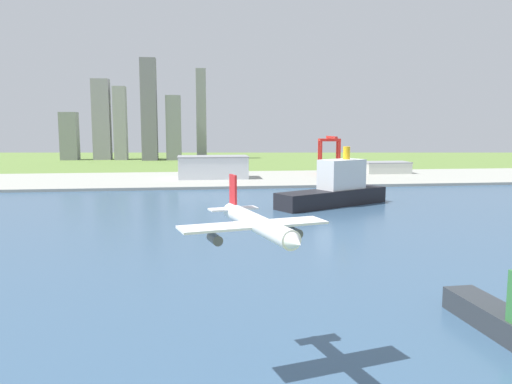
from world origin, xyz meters
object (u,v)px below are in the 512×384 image
airplane_landing (257,224)px  warehouse_main (213,167)px  cargo_ship (336,189)px  warehouse_annex (386,167)px  port_crane_red (330,147)px

airplane_landing → warehouse_main: size_ratio=0.57×
cargo_ship → warehouse_main: (-75.35, 163.88, 2.15)m
warehouse_main → warehouse_annex: 188.89m
airplane_landing → port_crane_red: port_crane_red is taller
airplane_landing → warehouse_annex: (192.50, 421.23, -24.72)m
warehouse_annex → warehouse_main: bearing=-170.6°
warehouse_main → warehouse_annex: warehouse_main is taller
warehouse_annex → airplane_landing: bearing=-114.6°
port_crane_red → warehouse_main: 128.08m
port_crane_red → warehouse_annex: bearing=1.5°
airplane_landing → cargo_ship: (81.55, 226.59, -22.18)m
port_crane_red → warehouse_main: port_crane_red is taller
warehouse_annex → cargo_ship: bearing=-119.7°
airplane_landing → warehouse_annex: airplane_landing is taller
airplane_landing → cargo_ship: bearing=70.2°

